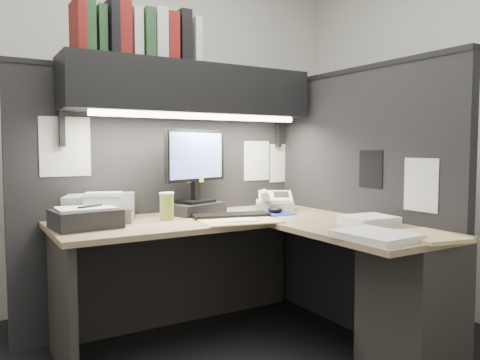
{
  "coord_description": "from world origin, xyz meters",
  "views": [
    {
      "loc": [
        -1.11,
        -1.91,
        1.15
      ],
      "look_at": [
        0.33,
        0.51,
        0.95
      ],
      "focal_mm": 35.0,
      "sensor_mm": 36.0,
      "label": 1
    }
  ],
  "objects_px": {
    "monitor": "(196,180)",
    "keyboard": "(231,216)",
    "printer": "(100,207)",
    "telephone": "(274,203)",
    "coffee_cup": "(167,207)",
    "overhead_shelf": "(191,90)",
    "notebook_stack": "(85,219)",
    "desk": "(305,281)"
  },
  "relations": [
    {
      "from": "desk",
      "to": "overhead_shelf",
      "type": "bearing_deg",
      "value": 111.79
    },
    {
      "from": "telephone",
      "to": "notebook_stack",
      "type": "distance_m",
      "value": 1.24
    },
    {
      "from": "keyboard",
      "to": "telephone",
      "type": "height_order",
      "value": "telephone"
    },
    {
      "from": "telephone",
      "to": "printer",
      "type": "relative_size",
      "value": 0.68
    },
    {
      "from": "desk",
      "to": "monitor",
      "type": "relative_size",
      "value": 3.23
    },
    {
      "from": "keyboard",
      "to": "telephone",
      "type": "bearing_deg",
      "value": 32.57
    },
    {
      "from": "overhead_shelf",
      "to": "printer",
      "type": "xyz_separation_m",
      "value": [
        -0.56,
        0.02,
        -0.7
      ]
    },
    {
      "from": "desk",
      "to": "coffee_cup",
      "type": "height_order",
      "value": "coffee_cup"
    },
    {
      "from": "desk",
      "to": "telephone",
      "type": "relative_size",
      "value": 6.76
    },
    {
      "from": "printer",
      "to": "notebook_stack",
      "type": "height_order",
      "value": "printer"
    },
    {
      "from": "telephone",
      "to": "notebook_stack",
      "type": "relative_size",
      "value": 0.79
    },
    {
      "from": "telephone",
      "to": "notebook_stack",
      "type": "height_order",
      "value": "telephone"
    },
    {
      "from": "desk",
      "to": "monitor",
      "type": "xyz_separation_m",
      "value": [
        -0.28,
        0.73,
        0.5
      ]
    },
    {
      "from": "overhead_shelf",
      "to": "notebook_stack",
      "type": "xyz_separation_m",
      "value": [
        -0.7,
        -0.19,
        -0.72
      ]
    },
    {
      "from": "monitor",
      "to": "keyboard",
      "type": "xyz_separation_m",
      "value": [
        0.11,
        -0.25,
        -0.2
      ]
    },
    {
      "from": "desk",
      "to": "telephone",
      "type": "xyz_separation_m",
      "value": [
        0.24,
        0.63,
        0.34
      ]
    },
    {
      "from": "telephone",
      "to": "notebook_stack",
      "type": "bearing_deg",
      "value": -145.28
    },
    {
      "from": "coffee_cup",
      "to": "printer",
      "type": "xyz_separation_m",
      "value": [
        -0.33,
        0.18,
        -0.0
      ]
    },
    {
      "from": "keyboard",
      "to": "overhead_shelf",
      "type": "bearing_deg",
      "value": 129.78
    },
    {
      "from": "monitor",
      "to": "printer",
      "type": "distance_m",
      "value": 0.6
    },
    {
      "from": "overhead_shelf",
      "to": "printer",
      "type": "bearing_deg",
      "value": 177.57
    },
    {
      "from": "keyboard",
      "to": "notebook_stack",
      "type": "xyz_separation_m",
      "value": [
        -0.82,
        0.07,
        0.04
      ]
    },
    {
      "from": "desk",
      "to": "telephone",
      "type": "distance_m",
      "value": 0.75
    },
    {
      "from": "overhead_shelf",
      "to": "monitor",
      "type": "height_order",
      "value": "overhead_shelf"
    },
    {
      "from": "keyboard",
      "to": "notebook_stack",
      "type": "distance_m",
      "value": 0.83
    },
    {
      "from": "keyboard",
      "to": "telephone",
      "type": "distance_m",
      "value": 0.44
    },
    {
      "from": "overhead_shelf",
      "to": "notebook_stack",
      "type": "distance_m",
      "value": 1.02
    },
    {
      "from": "keyboard",
      "to": "printer",
      "type": "relative_size",
      "value": 1.24
    },
    {
      "from": "telephone",
      "to": "notebook_stack",
      "type": "xyz_separation_m",
      "value": [
        -1.24,
        -0.07,
        -0.0
      ]
    },
    {
      "from": "overhead_shelf",
      "to": "coffee_cup",
      "type": "xyz_separation_m",
      "value": [
        -0.23,
        -0.16,
        -0.7
      ]
    },
    {
      "from": "coffee_cup",
      "to": "desk",
      "type": "bearing_deg",
      "value": -47.9
    },
    {
      "from": "overhead_shelf",
      "to": "monitor",
      "type": "bearing_deg",
      "value": -46.92
    },
    {
      "from": "desk",
      "to": "notebook_stack",
      "type": "height_order",
      "value": "notebook_stack"
    },
    {
      "from": "telephone",
      "to": "coffee_cup",
      "type": "bearing_deg",
      "value": -145.76
    },
    {
      "from": "keyboard",
      "to": "coffee_cup",
      "type": "height_order",
      "value": "coffee_cup"
    },
    {
      "from": "desk",
      "to": "monitor",
      "type": "distance_m",
      "value": 0.93
    },
    {
      "from": "keyboard",
      "to": "coffee_cup",
      "type": "distance_m",
      "value": 0.38
    },
    {
      "from": "overhead_shelf",
      "to": "coffee_cup",
      "type": "relative_size",
      "value": 10.46
    },
    {
      "from": "notebook_stack",
      "to": "coffee_cup",
      "type": "bearing_deg",
      "value": 3.99
    },
    {
      "from": "desk",
      "to": "notebook_stack",
      "type": "distance_m",
      "value": 1.19
    },
    {
      "from": "overhead_shelf",
      "to": "coffee_cup",
      "type": "height_order",
      "value": "overhead_shelf"
    },
    {
      "from": "desk",
      "to": "coffee_cup",
      "type": "bearing_deg",
      "value": 132.1
    }
  ]
}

